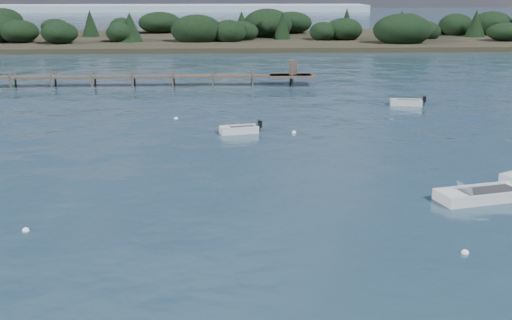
{
  "coord_description": "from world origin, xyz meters",
  "views": [
    {
      "loc": [
        -3.08,
        -21.23,
        10.82
      ],
      "look_at": [
        -1.51,
        14.0,
        1.0
      ],
      "focal_mm": 45.0,
      "sensor_mm": 36.0,
      "label": 1
    }
  ],
  "objects_px": {
    "dinghy_mid_white_a": "(481,197)",
    "jetty": "(53,77)",
    "tender_far_white": "(239,131)",
    "tender_far_grey_b": "(406,104)"
  },
  "relations": [
    {
      "from": "tender_far_white",
      "to": "jetty",
      "type": "bearing_deg",
      "value": 130.42
    },
    {
      "from": "dinghy_mid_white_a",
      "to": "jetty",
      "type": "bearing_deg",
      "value": 129.35
    },
    {
      "from": "tender_far_white",
      "to": "tender_far_grey_b",
      "type": "distance_m",
      "value": 18.59
    },
    {
      "from": "dinghy_mid_white_a",
      "to": "tender_far_grey_b",
      "type": "bearing_deg",
      "value": 82.91
    },
    {
      "from": "tender_far_white",
      "to": "jetty",
      "type": "height_order",
      "value": "jetty"
    },
    {
      "from": "tender_far_grey_b",
      "to": "dinghy_mid_white_a",
      "type": "bearing_deg",
      "value": -97.09
    },
    {
      "from": "tender_far_white",
      "to": "jetty",
      "type": "xyz_separation_m",
      "value": [
        -19.48,
        22.87,
        0.83
      ]
    },
    {
      "from": "dinghy_mid_white_a",
      "to": "tender_far_grey_b",
      "type": "distance_m",
      "value": 26.32
    },
    {
      "from": "dinghy_mid_white_a",
      "to": "jetty",
      "type": "distance_m",
      "value": 49.85
    },
    {
      "from": "tender_far_white",
      "to": "jetty",
      "type": "distance_m",
      "value": 30.06
    }
  ]
}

